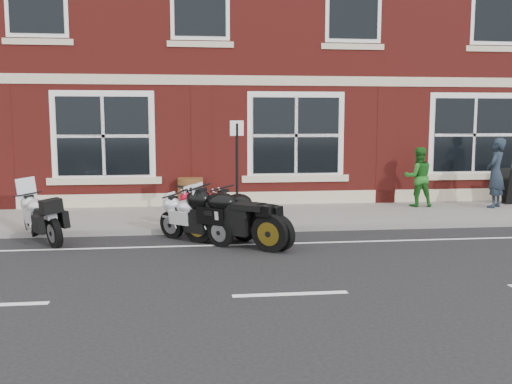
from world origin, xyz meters
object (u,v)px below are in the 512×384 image
Objects in this scene: pedestrian_left at (496,173)px; pedestrian_right at (418,177)px; moto_naked_black at (248,215)px; moto_sport_red at (215,212)px; moto_touring_silver at (42,216)px; moto_sport_silver at (195,218)px; moto_sport_black at (232,215)px; parking_sign at (237,166)px; barrel_planter at (191,193)px.

pedestrian_right is (-1.90, 0.43, -0.13)m from pedestrian_left.
moto_naked_black is 7.44m from pedestrian_left.
moto_naked_black is (0.60, -0.79, 0.04)m from moto_sport_red.
moto_touring_silver reaches higher than moto_sport_silver.
moto_naked_black reaches higher than moto_sport_red.
moto_touring_silver is 11.01m from pedestrian_left.
parking_sign is at bearing 28.85° from moto_sport_black.
moto_sport_red is 0.63m from moto_sport_silver.
barrel_planter reaches higher than moto_sport_silver.
moto_sport_black is 7.82m from pedestrian_left.
moto_naked_black reaches higher than moto_sport_silver.
barrel_planter is at bearing -50.77° from pedestrian_left.
pedestrian_left is 7.10m from parking_sign.
moto_sport_black is at bearing -121.74° from parking_sign.
pedestrian_left is at bearing -19.71° from moto_touring_silver.
barrel_planter is 3.05m from parking_sign.
barrel_planter is (-5.93, 0.53, -0.39)m from pedestrian_right.
moto_sport_silver is 8.27m from pedestrian_left.
moto_sport_red is 0.99m from moto_naked_black.
pedestrian_right is at bearing -3.89° from moto_naked_black.
pedestrian_right is at bearing -14.58° from moto_touring_silver.
moto_touring_silver is 0.73× the size of parking_sign.
moto_sport_black is (3.65, -0.89, 0.09)m from moto_touring_silver.
moto_sport_black is at bearing -45.96° from moto_touring_silver.
pedestrian_left is 1.16× the size of pedestrian_right.
moto_touring_silver is at bearing 126.27° from moto_sport_silver.
pedestrian_left is at bearing -8.31° from parking_sign.
pedestrian_right is 5.45m from parking_sign.
moto_sport_black is 0.38m from moto_naked_black.
moto_touring_silver is 3.76m from moto_sport_black.
pedestrian_left is (7.77, 2.78, 0.54)m from moto_sport_silver.
moto_sport_silver is (2.96, -0.40, -0.02)m from moto_touring_silver.
moto_sport_silver is at bearing -155.59° from parking_sign.
barrel_planter is (-7.83, 0.96, -0.52)m from pedestrian_left.
parking_sign reaches higher than moto_sport_black.
parking_sign is (-4.96, -2.22, 0.52)m from pedestrian_right.
moto_sport_black is 1.09× the size of moto_naked_black.
pedestrian_left is (10.74, 2.38, 0.52)m from moto_touring_silver.
moto_naked_black is 6.01m from pedestrian_right.
pedestrian_right is at bearing -5.10° from barrel_planter.
moto_sport_black is at bearing 40.58° from pedestrian_right.
barrel_planter is (-0.06, 3.74, 0.03)m from moto_sport_silver.
parking_sign is (0.50, 0.52, 0.90)m from moto_sport_red.
moto_touring_silver is at bearing 131.94° from moto_sport_red.
moto_naked_black is (3.98, -0.72, 0.06)m from moto_touring_silver.
pedestrian_left is (7.09, 3.27, 0.43)m from moto_sport_black.
moto_sport_red is 0.72× the size of parking_sign.
moto_sport_black is 1.71m from parking_sign.
moto_sport_black reaches higher than moto_sport_silver.
moto_touring_silver is at bearing 129.93° from moto_naked_black.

